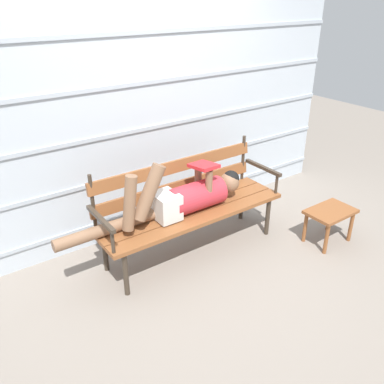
% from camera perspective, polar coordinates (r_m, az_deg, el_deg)
% --- Properties ---
extents(ground_plane, '(12.00, 12.00, 0.00)m').
position_cam_1_polar(ground_plane, '(3.74, 1.33, -9.31)').
color(ground_plane, gray).
extents(house_siding, '(4.53, 0.08, 2.51)m').
position_cam_1_polar(house_siding, '(3.83, -5.86, 12.24)').
color(house_siding, '#B2BCC6').
rests_on(house_siding, ground).
extents(park_bench, '(1.77, 0.52, 0.90)m').
position_cam_1_polar(park_bench, '(3.64, -0.66, -1.44)').
color(park_bench, brown).
rests_on(park_bench, ground).
extents(reclining_person, '(1.75, 0.26, 0.57)m').
position_cam_1_polar(reclining_person, '(3.48, -1.44, -0.81)').
color(reclining_person, '#B72D38').
extents(footstool, '(0.46, 0.31, 0.34)m').
position_cam_1_polar(footstool, '(4.05, 18.93, -3.21)').
color(footstool, brown).
rests_on(footstool, ground).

